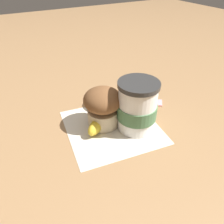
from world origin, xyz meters
name	(u,v)px	position (x,y,z in m)	size (l,w,h in m)	color
ground_plane	(112,127)	(0.00, 0.00, 0.00)	(3.00, 3.00, 0.00)	#936D47
paper_napkin	(112,127)	(0.00, 0.00, 0.00)	(0.21, 0.21, 0.00)	beige
coffee_cup	(137,107)	(-0.05, 0.03, 0.06)	(0.09, 0.09, 0.12)	white
muffin	(103,106)	(0.01, -0.02, 0.06)	(0.09, 0.09, 0.10)	beige
banana	(98,113)	(0.02, -0.05, 0.02)	(0.10, 0.16, 0.03)	gold
sugar_packet	(153,102)	(-0.16, -0.04, 0.00)	(0.05, 0.03, 0.01)	pink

